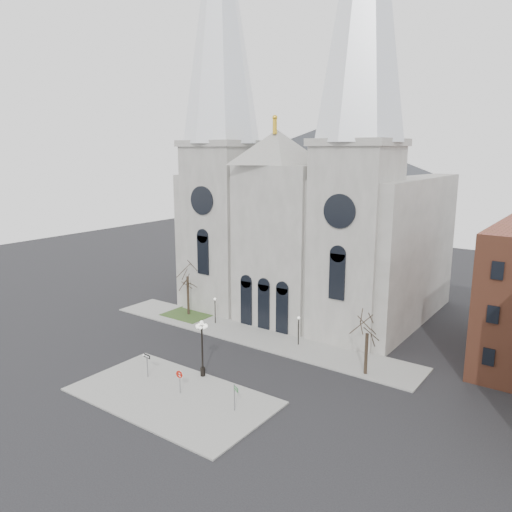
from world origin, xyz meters
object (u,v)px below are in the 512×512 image
Objects in this scene: stop_sign at (180,376)px; globe_lamp at (202,341)px; street_name_sign at (235,395)px; one_way_sign at (147,361)px.

stop_sign is 4.26m from globe_lamp.
globe_lamp is 7.63m from street_name_sign.
one_way_sign is at bearing -155.80° from street_name_sign.
stop_sign is 0.39× the size of globe_lamp.
stop_sign is 5.87m from street_name_sign.
one_way_sign is 1.02× the size of street_name_sign.
globe_lamp is at bearing 114.35° from stop_sign.
one_way_sign is at bearing -171.98° from stop_sign.
one_way_sign is 10.61m from street_name_sign.
globe_lamp is (-0.67, 3.75, 1.91)m from stop_sign.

